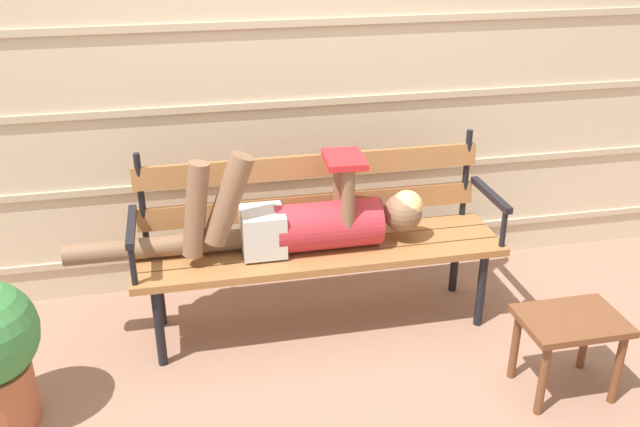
% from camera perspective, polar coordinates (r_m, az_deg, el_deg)
% --- Properties ---
extents(ground_plane, '(12.00, 12.00, 0.00)m').
position_cam_1_polar(ground_plane, '(3.52, 0.19, -9.55)').
color(ground_plane, '#936B56').
extents(house_siding, '(4.63, 0.08, 2.42)m').
position_cam_1_polar(house_siding, '(3.59, -1.90, 12.35)').
color(house_siding, beige).
rests_on(house_siding, ground).
extents(park_bench, '(1.78, 0.45, 0.91)m').
position_cam_1_polar(park_bench, '(3.37, -0.24, -1.48)').
color(park_bench, '#9E6638').
rests_on(park_bench, ground).
extents(reclining_person, '(1.69, 0.26, 0.54)m').
position_cam_1_polar(reclining_person, '(3.25, -1.86, -0.62)').
color(reclining_person, '#B72D38').
extents(footstool, '(0.43, 0.31, 0.37)m').
position_cam_1_polar(footstool, '(3.16, 19.90, -9.17)').
color(footstool, brown).
rests_on(footstool, ground).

